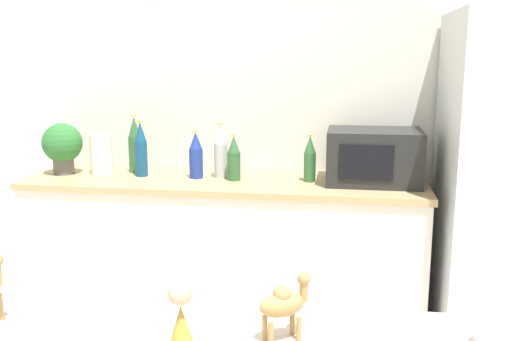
{
  "coord_description": "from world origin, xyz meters",
  "views": [
    {
      "loc": [
        0.17,
        -0.57,
        1.54
      ],
      "look_at": [
        -0.16,
        1.43,
        1.13
      ],
      "focal_mm": 40.0,
      "sensor_mm": 36.0,
      "label": 1
    }
  ],
  "objects_px": {
    "back_bottle_4": "(234,159)",
    "wise_man_figurine_crimson": "(181,331)",
    "back_bottle_1": "(141,150)",
    "back_bottle_3": "(310,159)",
    "back_bottle_5": "(135,145)",
    "microwave": "(374,156)",
    "back_bottle_0": "(196,156)",
    "camel_figurine": "(284,303)",
    "potted_plant": "(62,145)",
    "paper_towel_roll": "(101,154)",
    "back_bottle_2": "(221,152)"
  },
  "relations": [
    {
      "from": "back_bottle_0",
      "to": "back_bottle_2",
      "type": "bearing_deg",
      "value": 14.3
    },
    {
      "from": "microwave",
      "to": "back_bottle_1",
      "type": "height_order",
      "value": "back_bottle_1"
    },
    {
      "from": "paper_towel_roll",
      "to": "wise_man_figurine_crimson",
      "type": "bearing_deg",
      "value": -62.21
    },
    {
      "from": "microwave",
      "to": "back_bottle_3",
      "type": "height_order",
      "value": "microwave"
    },
    {
      "from": "camel_figurine",
      "to": "back_bottle_5",
      "type": "bearing_deg",
      "value": 118.73
    },
    {
      "from": "microwave",
      "to": "back_bottle_0",
      "type": "xyz_separation_m",
      "value": [
        -0.95,
        -0.03,
        -0.02
      ]
    },
    {
      "from": "wise_man_figurine_crimson",
      "to": "back_bottle_2",
      "type": "bearing_deg",
      "value": 100.6
    },
    {
      "from": "potted_plant",
      "to": "back_bottle_4",
      "type": "relative_size",
      "value": 1.18
    },
    {
      "from": "back_bottle_1",
      "to": "back_bottle_5",
      "type": "relative_size",
      "value": 0.95
    },
    {
      "from": "back_bottle_4",
      "to": "back_bottle_5",
      "type": "distance_m",
      "value": 0.61
    },
    {
      "from": "potted_plant",
      "to": "back_bottle_5",
      "type": "xyz_separation_m",
      "value": [
        0.38,
        0.11,
        -0.01
      ]
    },
    {
      "from": "camel_figurine",
      "to": "wise_man_figurine_crimson",
      "type": "distance_m",
      "value": 0.23
    },
    {
      "from": "camel_figurine",
      "to": "back_bottle_2",
      "type": "bearing_deg",
      "value": 106.43
    },
    {
      "from": "back_bottle_0",
      "to": "back_bottle_3",
      "type": "bearing_deg",
      "value": 0.81
    },
    {
      "from": "back_bottle_4",
      "to": "back_bottle_1",
      "type": "bearing_deg",
      "value": 177.13
    },
    {
      "from": "microwave",
      "to": "back_bottle_4",
      "type": "xyz_separation_m",
      "value": [
        -0.73,
        -0.05,
        -0.02
      ]
    },
    {
      "from": "microwave",
      "to": "camel_figurine",
      "type": "distance_m",
      "value": 1.91
    },
    {
      "from": "back_bottle_4",
      "to": "camel_figurine",
      "type": "distance_m",
      "value": 1.9
    },
    {
      "from": "back_bottle_0",
      "to": "back_bottle_5",
      "type": "relative_size",
      "value": 0.8
    },
    {
      "from": "back_bottle_2",
      "to": "camel_figurine",
      "type": "relative_size",
      "value": 2.09
    },
    {
      "from": "back_bottle_4",
      "to": "wise_man_figurine_crimson",
      "type": "bearing_deg",
      "value": -81.44
    },
    {
      "from": "paper_towel_roll",
      "to": "back_bottle_4",
      "type": "relative_size",
      "value": 0.92
    },
    {
      "from": "back_bottle_1",
      "to": "back_bottle_2",
      "type": "distance_m",
      "value": 0.45
    },
    {
      "from": "potted_plant",
      "to": "paper_towel_roll",
      "type": "relative_size",
      "value": 1.28
    },
    {
      "from": "back_bottle_2",
      "to": "back_bottle_5",
      "type": "height_order",
      "value": "back_bottle_5"
    },
    {
      "from": "back_bottle_2",
      "to": "wise_man_figurine_crimson",
      "type": "xyz_separation_m",
      "value": [
        0.38,
        -2.04,
        0.0
      ]
    },
    {
      "from": "back_bottle_2",
      "to": "potted_plant",
      "type": "bearing_deg",
      "value": -176.99
    },
    {
      "from": "potted_plant",
      "to": "wise_man_figurine_crimson",
      "type": "xyz_separation_m",
      "value": [
        1.28,
        -1.99,
        -0.02
      ]
    },
    {
      "from": "back_bottle_1",
      "to": "back_bottle_2",
      "type": "bearing_deg",
      "value": 4.24
    },
    {
      "from": "back_bottle_4",
      "to": "wise_man_figurine_crimson",
      "type": "relative_size",
      "value": 1.4
    },
    {
      "from": "microwave",
      "to": "back_bottle_2",
      "type": "bearing_deg",
      "value": 179.68
    },
    {
      "from": "back_bottle_3",
      "to": "back_bottle_5",
      "type": "height_order",
      "value": "back_bottle_5"
    },
    {
      "from": "potted_plant",
      "to": "paper_towel_roll",
      "type": "xyz_separation_m",
      "value": [
        0.21,
        0.04,
        -0.05
      ]
    },
    {
      "from": "microwave",
      "to": "back_bottle_1",
      "type": "xyz_separation_m",
      "value": [
        -1.26,
        -0.03,
        0.01
      ]
    },
    {
      "from": "potted_plant",
      "to": "back_bottle_4",
      "type": "height_order",
      "value": "potted_plant"
    },
    {
      "from": "back_bottle_3",
      "to": "back_bottle_5",
      "type": "distance_m",
      "value": 1.01
    },
    {
      "from": "potted_plant",
      "to": "back_bottle_4",
      "type": "xyz_separation_m",
      "value": [
        0.98,
        -0.01,
        -0.05
      ]
    },
    {
      "from": "back_bottle_1",
      "to": "camel_figurine",
      "type": "bearing_deg",
      "value": -61.71
    },
    {
      "from": "back_bottle_4",
      "to": "camel_figurine",
      "type": "relative_size",
      "value": 1.71
    },
    {
      "from": "wise_man_figurine_crimson",
      "to": "back_bottle_5",
      "type": "bearing_deg",
      "value": 113.13
    },
    {
      "from": "back_bottle_1",
      "to": "back_bottle_4",
      "type": "relative_size",
      "value": 1.27
    },
    {
      "from": "back_bottle_3",
      "to": "wise_man_figurine_crimson",
      "type": "relative_size",
      "value": 1.44
    },
    {
      "from": "microwave",
      "to": "back_bottle_1",
      "type": "relative_size",
      "value": 1.55
    },
    {
      "from": "back_bottle_5",
      "to": "camel_figurine",
      "type": "height_order",
      "value": "back_bottle_5"
    },
    {
      "from": "back_bottle_2",
      "to": "back_bottle_3",
      "type": "height_order",
      "value": "back_bottle_2"
    },
    {
      "from": "back_bottle_3",
      "to": "back_bottle_4",
      "type": "xyz_separation_m",
      "value": [
        -0.4,
        -0.03,
        -0.0
      ]
    },
    {
      "from": "back_bottle_4",
      "to": "camel_figurine",
      "type": "xyz_separation_m",
      "value": [
        0.48,
        -1.84,
        0.04
      ]
    },
    {
      "from": "back_bottle_0",
      "to": "camel_figurine",
      "type": "distance_m",
      "value": 1.99
    },
    {
      "from": "back_bottle_0",
      "to": "wise_man_figurine_crimson",
      "type": "height_order",
      "value": "back_bottle_0"
    },
    {
      "from": "back_bottle_5",
      "to": "wise_man_figurine_crimson",
      "type": "height_order",
      "value": "back_bottle_5"
    }
  ]
}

